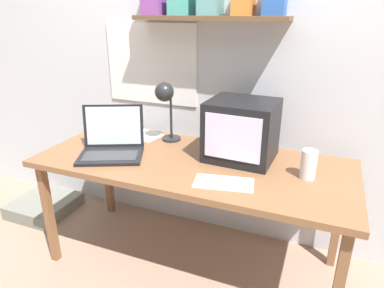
{
  "coord_description": "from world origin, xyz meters",
  "views": [
    {
      "loc": [
        0.67,
        -1.64,
        1.51
      ],
      "look_at": [
        0.0,
        0.0,
        0.81
      ],
      "focal_mm": 32.0,
      "sensor_mm": 36.0,
      "label": 1
    }
  ],
  "objects": [
    {
      "name": "juice_glass",
      "position": [
        0.62,
        0.02,
        0.78
      ],
      "size": [
        0.08,
        0.08,
        0.15
      ],
      "color": "white",
      "rests_on": "corner_desk"
    },
    {
      "name": "crt_monitor",
      "position": [
        0.24,
        0.14,
        0.88
      ],
      "size": [
        0.39,
        0.35,
        0.34
      ],
      "rotation": [
        0.0,
        0.0,
        -0.05
      ],
      "color": "black",
      "rests_on": "corner_desk"
    },
    {
      "name": "laptop",
      "position": [
        -0.48,
        -0.08,
        0.78
      ],
      "size": [
        0.45,
        0.42,
        0.27
      ],
      "rotation": [
        0.0,
        0.0,
        0.42
      ],
      "color": "black",
      "rests_on": "corner_desk"
    },
    {
      "name": "floor_cushion",
      "position": [
        -1.32,
        0.1,
        0.05
      ],
      "size": [
        0.44,
        0.44,
        0.1
      ],
      "color": "slate",
      "rests_on": "ground_plane"
    },
    {
      "name": "corner_desk",
      "position": [
        0.0,
        0.0,
        0.66
      ],
      "size": [
        1.78,
        0.74,
        0.71
      ],
      "color": "brown",
      "rests_on": "ground_plane"
    },
    {
      "name": "back_wall",
      "position": [
        -0.0,
        0.46,
        1.31
      ],
      "size": [
        5.6,
        0.24,
        2.6
      ],
      "color": "silver",
      "rests_on": "ground_plane"
    },
    {
      "name": "ground_plane",
      "position": [
        0.0,
        0.0,
        0.0
      ],
      "size": [
        12.0,
        12.0,
        0.0
      ],
      "primitive_type": "plane",
      "color": "gray"
    },
    {
      "name": "open_notebook",
      "position": [
        -0.44,
        0.26,
        0.71
      ],
      "size": [
        0.23,
        0.23,
        0.0
      ],
      "rotation": [
        0.0,
        0.0,
        -0.2
      ],
      "color": "silver",
      "rests_on": "corner_desk"
    },
    {
      "name": "desk_lamp",
      "position": [
        -0.26,
        0.2,
        1.0
      ],
      "size": [
        0.13,
        0.19,
        0.39
      ],
      "rotation": [
        0.0,
        0.0,
        -0.11
      ],
      "color": "#232326",
      "rests_on": "corner_desk"
    },
    {
      "name": "printed_handout",
      "position": [
        0.25,
        -0.2,
        0.71
      ],
      "size": [
        0.31,
        0.2,
        0.0
      ],
      "rotation": [
        0.0,
        0.0,
        0.19
      ],
      "color": "white",
      "rests_on": "corner_desk"
    }
  ]
}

